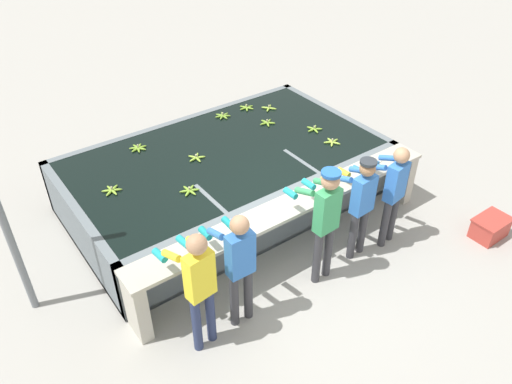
% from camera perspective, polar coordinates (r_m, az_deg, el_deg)
% --- Properties ---
extents(ground_plane, '(80.00, 80.00, 0.00)m').
position_cam_1_polar(ground_plane, '(7.12, 4.92, -8.03)').
color(ground_plane, '#A3A099').
rests_on(ground_plane, ground).
extents(wash_tank, '(4.83, 2.82, 0.90)m').
position_cam_1_polar(wash_tank, '(8.00, -3.52, 1.74)').
color(wash_tank, slate).
rests_on(wash_tank, ground).
extents(work_ledge, '(4.83, 0.45, 0.90)m').
position_cam_1_polar(work_ledge, '(6.82, 3.97, -3.06)').
color(work_ledge, '#B7B2A3').
rests_on(work_ledge, ground).
extents(worker_0, '(0.46, 0.73, 1.67)m').
position_cam_1_polar(worker_0, '(5.48, -6.61, -10.12)').
color(worker_0, navy).
rests_on(worker_0, ground).
extents(worker_1, '(0.41, 0.71, 1.63)m').
position_cam_1_polar(worker_1, '(5.73, -1.98, -7.81)').
color(worker_1, '#38383D').
rests_on(worker_1, ground).
extents(worker_2, '(0.42, 0.73, 1.72)m').
position_cam_1_polar(worker_2, '(6.27, 7.86, -2.66)').
color(worker_2, '#38383D').
rests_on(worker_2, ground).
extents(worker_3, '(0.43, 0.72, 1.58)m').
position_cam_1_polar(worker_3, '(6.79, 11.85, -0.85)').
color(worker_3, '#38383D').
rests_on(worker_3, ground).
extents(worker_4, '(0.48, 0.74, 1.60)m').
position_cam_1_polar(worker_4, '(7.11, 15.35, 0.46)').
color(worker_4, '#38383D').
rests_on(worker_4, ground).
extents(banana_bunch_floating_0, '(0.28, 0.26, 0.08)m').
position_cam_1_polar(banana_bunch_floating_0, '(9.06, -1.08, 9.63)').
color(banana_bunch_floating_0, '#7FAD33').
rests_on(banana_bunch_floating_0, wash_tank).
extents(banana_bunch_floating_1, '(0.28, 0.28, 0.08)m').
position_cam_1_polar(banana_bunch_floating_1, '(8.79, -3.83, 8.69)').
color(banana_bunch_floating_1, '#75A333').
rests_on(banana_bunch_floating_1, wash_tank).
extents(banana_bunch_floating_2, '(0.28, 0.27, 0.08)m').
position_cam_1_polar(banana_bunch_floating_2, '(7.63, -6.84, 3.92)').
color(banana_bunch_floating_2, '#93BC3D').
rests_on(banana_bunch_floating_2, wash_tank).
extents(banana_bunch_floating_3, '(0.27, 0.28, 0.08)m').
position_cam_1_polar(banana_bunch_floating_3, '(7.15, -16.14, 0.19)').
color(banana_bunch_floating_3, '#8CB738').
rests_on(banana_bunch_floating_3, wash_tank).
extents(banana_bunch_floating_4, '(0.27, 0.28, 0.08)m').
position_cam_1_polar(banana_bunch_floating_4, '(8.55, 1.29, 7.93)').
color(banana_bunch_floating_4, '#7FAD33').
rests_on(banana_bunch_floating_4, wash_tank).
extents(banana_bunch_floating_5, '(0.24, 0.24, 0.08)m').
position_cam_1_polar(banana_bunch_floating_5, '(9.04, 1.48, 9.57)').
color(banana_bunch_floating_5, '#9EC642').
rests_on(banana_bunch_floating_5, wash_tank).
extents(banana_bunch_floating_6, '(0.27, 0.28, 0.08)m').
position_cam_1_polar(banana_bunch_floating_6, '(8.07, 8.70, 5.67)').
color(banana_bunch_floating_6, '#9EC642').
rests_on(banana_bunch_floating_6, wash_tank).
extents(banana_bunch_floating_7, '(0.27, 0.28, 0.08)m').
position_cam_1_polar(banana_bunch_floating_7, '(6.93, -7.60, 0.17)').
color(banana_bunch_floating_7, '#7FAD33').
rests_on(banana_bunch_floating_7, wash_tank).
extents(banana_bunch_floating_8, '(0.28, 0.28, 0.08)m').
position_cam_1_polar(banana_bunch_floating_8, '(8.03, -13.33, 4.92)').
color(banana_bunch_floating_8, '#7FAD33').
rests_on(banana_bunch_floating_8, wash_tank).
extents(banana_bunch_floating_9, '(0.27, 0.28, 0.08)m').
position_cam_1_polar(banana_bunch_floating_9, '(8.41, 6.67, 7.17)').
color(banana_bunch_floating_9, '#7FAD33').
rests_on(banana_bunch_floating_9, wash_tank).
extents(banana_bunch_ledge_0, '(0.26, 0.26, 0.08)m').
position_cam_1_polar(banana_bunch_ledge_0, '(6.30, -2.27, -3.58)').
color(banana_bunch_ledge_0, '#93BC3D').
rests_on(banana_bunch_ledge_0, work_ledge).
extents(knife_0, '(0.33, 0.17, 0.02)m').
position_cam_1_polar(knife_0, '(7.69, 13.87, 3.26)').
color(knife_0, silver).
rests_on(knife_0, work_ledge).
extents(crate, '(0.55, 0.39, 0.32)m').
position_cam_1_polar(crate, '(8.19, 25.19, -3.68)').
color(crate, '#B73D33').
rests_on(crate, ground).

